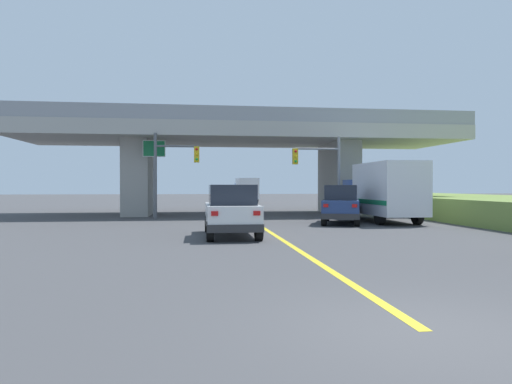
{
  "coord_description": "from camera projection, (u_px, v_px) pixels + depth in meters",
  "views": [
    {
      "loc": [
        -3.06,
        -5.82,
        1.97
      ],
      "look_at": [
        -0.41,
        14.98,
        1.7
      ],
      "focal_mm": 32.1,
      "sensor_mm": 36.0,
      "label": 1
    }
  ],
  "objects": [
    {
      "name": "ground",
      "position": [
        241.0,
        214.0,
        32.26
      ],
      "size": [
        160.0,
        160.0,
        0.0
      ],
      "primitive_type": "plane",
      "color": "#424244"
    },
    {
      "name": "overpass_bridge",
      "position": [
        241.0,
        146.0,
        32.2
      ],
      "size": [
        30.0,
        8.39,
        6.89
      ],
      "color": "#A8A59E",
      "rests_on": "ground"
    },
    {
      "name": "lane_divider_stripe",
      "position": [
        276.0,
        236.0,
        17.92
      ],
      "size": [
        0.2,
        23.66,
        0.01
      ],
      "primitive_type": "cube",
      "color": "yellow",
      "rests_on": "ground"
    },
    {
      "name": "suv_lead",
      "position": [
        231.0,
        211.0,
        17.83
      ],
      "size": [
        2.0,
        4.44,
        2.02
      ],
      "color": "silver",
      "rests_on": "ground"
    },
    {
      "name": "suv_crossing",
      "position": [
        341.0,
        204.0,
        23.9
      ],
      "size": [
        3.12,
        4.68,
        2.02
      ],
      "rotation": [
        0.0,
        0.0,
        -0.33
      ],
      "color": "navy",
      "rests_on": "ground"
    },
    {
      "name": "box_truck",
      "position": [
        383.0,
        191.0,
        25.1
      ],
      "size": [
        2.33,
        6.94,
        3.22
      ],
      "color": "navy",
      "rests_on": "ground"
    },
    {
      "name": "traffic_signal_nearside",
      "position": [
        322.0,
        167.0,
        28.01
      ],
      "size": [
        2.99,
        0.36,
        5.01
      ],
      "color": "slate",
      "rests_on": "ground"
    },
    {
      "name": "traffic_signal_farside",
      "position": [
        171.0,
        166.0,
        27.35
      ],
      "size": [
        2.69,
        0.36,
        5.14
      ],
      "color": "#56595E",
      "rests_on": "ground"
    },
    {
      "name": "highway_sign",
      "position": [
        154.0,
        160.0,
        28.7
      ],
      "size": [
        1.4,
        0.17,
        5.0
      ],
      "color": "slate",
      "rests_on": "ground"
    },
    {
      "name": "semi_truck_distant",
      "position": [
        246.0,
        190.0,
        54.62
      ],
      "size": [
        2.33,
        6.93,
        2.88
      ],
      "color": "navy",
      "rests_on": "ground"
    }
  ]
}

